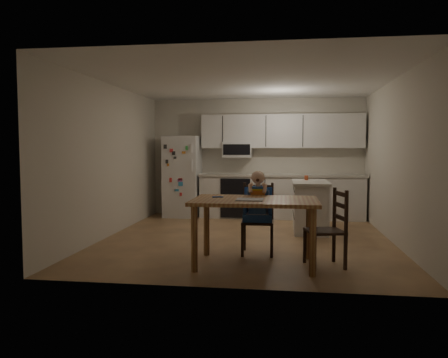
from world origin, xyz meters
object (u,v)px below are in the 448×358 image
refrigerator (182,176)px  red_cup (306,178)px  chair_booster (258,204)px  chair_side (332,223)px  kitchen_island (310,206)px  dining_table (255,208)px

refrigerator → red_cup: size_ratio=19.92×
refrigerator → chair_booster: size_ratio=1.50×
refrigerator → chair_side: (2.73, -3.63, -0.31)m
kitchen_island → chair_side: bearing=-86.6°
kitchen_island → red_cup: red_cup is taller
chair_side → red_cup: bearing=169.6°
refrigerator → red_cup: 2.74m
kitchen_island → chair_booster: 1.95m
refrigerator → kitchen_island: (2.60, -1.33, -0.41)m
red_cup → dining_table: red_cup is taller
chair_booster → chair_side: chair_booster is taller
kitchen_island → refrigerator: bearing=152.9°
dining_table → chair_side: chair_side is taller
kitchen_island → red_cup: bearing=100.3°
kitchen_island → dining_table: (-0.80, -2.37, 0.27)m
refrigerator → chair_side: 4.55m
refrigerator → chair_booster: bearing=-59.8°
refrigerator → red_cup: (2.54, -1.01, 0.06)m
refrigerator → chair_booster: refrigerator is taller
red_cup → chair_booster: bearing=-109.9°
chair_booster → chair_side: 1.10m
red_cup → chair_side: 2.65m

